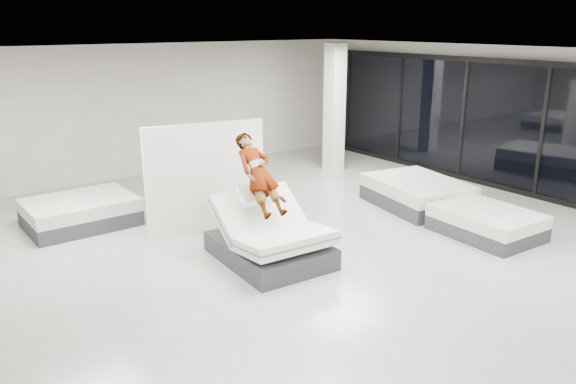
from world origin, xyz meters
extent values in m
plane|color=#B8B5AE|center=(0.00, 0.00, 0.00)|extent=(14.00, 14.00, 0.00)
plane|color=black|center=(0.00, 0.00, 3.20)|extent=(14.00, 14.00, 0.00)
cube|color=silver|center=(0.00, 7.00, 1.60)|extent=(12.00, 0.04, 3.20)
cube|color=silver|center=(6.00, 0.00, 1.60)|extent=(0.04, 14.00, 3.20)
cube|color=#323236|center=(-0.66, 0.73, 0.17)|extent=(1.55, 1.99, 0.33)
cube|color=silver|center=(-0.64, 1.06, 0.69)|extent=(1.48, 0.99, 0.72)
cube|color=slate|center=(-0.64, 1.06, 0.69)|extent=(1.49, 0.90, 0.59)
cube|color=silver|center=(-0.70, 0.27, 0.49)|extent=(1.49, 1.06, 0.32)
cube|color=slate|center=(-0.70, 0.27, 0.49)|extent=(1.51, 1.06, 0.14)
cube|color=white|center=(-0.63, 1.19, 1.00)|extent=(0.55, 0.42, 0.33)
imported|color=slate|center=(-0.65, 1.03, 1.17)|extent=(0.65, 1.40, 1.35)
cube|color=black|center=(-0.45, 0.67, 1.00)|extent=(0.06, 0.14, 0.08)
cube|color=white|center=(-0.79, 2.53, 1.00)|extent=(2.17, 0.52, 1.99)
cube|color=#323236|center=(3.39, 1.17, 0.15)|extent=(1.89, 2.29, 0.30)
cube|color=silver|center=(3.39, 1.17, 0.43)|extent=(1.89, 2.29, 0.25)
cube|color=#323236|center=(3.08, -0.70, 0.13)|extent=(1.39, 1.79, 0.26)
cube|color=silver|center=(3.08, -0.70, 0.37)|extent=(1.39, 1.79, 0.22)
cube|color=#323236|center=(-2.58, 4.19, 0.14)|extent=(1.92, 1.45, 0.29)
cube|color=silver|center=(-2.58, 4.19, 0.41)|extent=(1.92, 1.45, 0.24)
cube|color=white|center=(4.00, 4.50, 1.60)|extent=(0.40, 0.40, 3.20)
cube|color=black|center=(5.90, 0.00, 1.45)|extent=(0.06, 13.40, 2.80)
cube|color=black|center=(5.90, 0.00, 0.06)|extent=(0.12, 13.40, 0.12)
cube|color=black|center=(5.90, 0.00, 2.86)|extent=(0.12, 13.40, 0.12)
cube|color=black|center=(5.90, 0.00, 1.45)|extent=(0.09, 0.08, 2.80)
cube|color=black|center=(5.90, 2.00, 1.45)|extent=(0.09, 0.08, 2.80)
cube|color=black|center=(5.90, 4.00, 1.45)|extent=(0.09, 0.08, 2.80)
cube|color=black|center=(5.90, 6.00, 1.45)|extent=(0.09, 0.08, 2.80)
camera|label=1|loc=(-5.45, -6.13, 3.68)|focal=35.00mm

